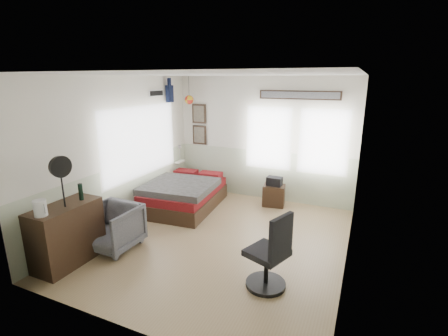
# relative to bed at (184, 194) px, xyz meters

# --- Properties ---
(ground_plane) EXTENTS (4.00, 4.50, 0.01)m
(ground_plane) POSITION_rel_bed_xyz_m (1.30, -1.02, -0.29)
(ground_plane) COLOR #9E7F56
(room_shell) EXTENTS (4.02, 4.52, 2.71)m
(room_shell) POSITION_rel_bed_xyz_m (1.22, -0.84, 1.33)
(room_shell) COLOR white
(room_shell) RESTS_ON ground_plane
(wall_decor) EXTENTS (3.55, 1.32, 1.44)m
(wall_decor) POSITION_rel_bed_xyz_m (0.20, 0.94, 1.81)
(wall_decor) COLOR black
(wall_decor) RESTS_ON room_shell
(bed) EXTENTS (1.45, 1.94, 0.59)m
(bed) POSITION_rel_bed_xyz_m (0.00, 0.00, 0.00)
(bed) COLOR #342014
(bed) RESTS_ON ground_plane
(dresser) EXTENTS (0.48, 1.00, 0.90)m
(dresser) POSITION_rel_bed_xyz_m (-0.44, -2.55, 0.16)
(dresser) COLOR #342014
(dresser) RESTS_ON ground_plane
(armchair) EXTENTS (0.78, 0.80, 0.71)m
(armchair) POSITION_rel_bed_xyz_m (-0.15, -1.96, 0.07)
(armchair) COLOR slate
(armchair) RESTS_ON ground_plane
(nightstand) EXTENTS (0.50, 0.42, 0.45)m
(nightstand) POSITION_rel_bed_xyz_m (1.71, 0.87, -0.06)
(nightstand) COLOR #342014
(nightstand) RESTS_ON ground_plane
(task_chair) EXTENTS (0.60, 0.60, 1.05)m
(task_chair) POSITION_rel_bed_xyz_m (2.44, -1.95, 0.14)
(task_chair) COLOR black
(task_chair) RESTS_ON ground_plane
(kettle) EXTENTS (0.19, 0.16, 0.22)m
(kettle) POSITION_rel_bed_xyz_m (-0.39, -2.93, 0.72)
(kettle) COLOR silver
(kettle) RESTS_ON dresser
(bottle) EXTENTS (0.06, 0.06, 0.25)m
(bottle) POSITION_rel_bed_xyz_m (-0.37, -2.28, 0.74)
(bottle) COLOR black
(bottle) RESTS_ON dresser
(stand_fan) EXTENTS (0.13, 0.30, 0.74)m
(stand_fan) POSITION_rel_bed_xyz_m (-0.36, -2.58, 1.19)
(stand_fan) COLOR black
(stand_fan) RESTS_ON dresser
(black_bag) EXTENTS (0.32, 0.22, 0.18)m
(black_bag) POSITION_rel_bed_xyz_m (1.71, 0.87, 0.26)
(black_bag) COLOR black
(black_bag) RESTS_ON nightstand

